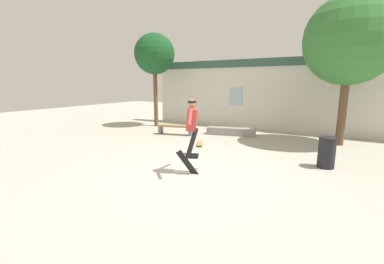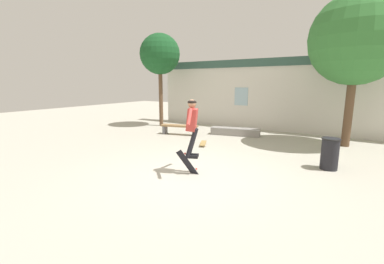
# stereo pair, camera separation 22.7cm
# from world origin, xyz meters

# --- Properties ---
(ground_plane) EXTENTS (40.00, 40.00, 0.00)m
(ground_plane) POSITION_xyz_m (0.00, 0.00, 0.00)
(ground_plane) COLOR #B2AD9E
(building_backdrop) EXTENTS (13.21, 0.52, 4.28)m
(building_backdrop) POSITION_xyz_m (0.02, 7.45, 1.80)
(building_backdrop) COLOR beige
(building_backdrop) RESTS_ON ground_plane
(tree_right) EXTENTS (3.15, 3.15, 5.35)m
(tree_right) POSITION_xyz_m (3.15, 5.57, 3.76)
(tree_right) COLOR brown
(tree_right) RESTS_ON ground_plane
(tree_left) EXTENTS (2.08, 2.08, 4.81)m
(tree_left) POSITION_xyz_m (-5.51, 5.61, 3.74)
(tree_left) COLOR brown
(tree_left) RESTS_ON ground_plane
(park_bench) EXTENTS (1.71, 0.77, 0.44)m
(park_bench) POSITION_xyz_m (-3.26, 4.10, 0.32)
(park_bench) COLOR #99754C
(park_bench) RESTS_ON ground_plane
(skate_ledge) EXTENTS (2.20, 0.88, 0.34)m
(skate_ledge) POSITION_xyz_m (-1.07, 5.29, 0.17)
(skate_ledge) COLOR gray
(skate_ledge) RESTS_ON ground_plane
(trash_bin) EXTENTS (0.48, 0.48, 0.86)m
(trash_bin) POSITION_xyz_m (2.86, 2.35, 0.45)
(trash_bin) COLOR black
(trash_bin) RESTS_ON ground_plane
(skater) EXTENTS (0.56, 1.15, 1.47)m
(skater) POSITION_xyz_m (-0.09, 0.11, 1.31)
(skater) COLOR #B23833
(skateboard_flipping) EXTENTS (0.58, 0.26, 0.74)m
(skateboard_flipping) POSITION_xyz_m (-0.19, 0.05, 0.27)
(skateboard_flipping) COLOR black
(skateboard_resting) EXTENTS (0.53, 0.84, 0.08)m
(skateboard_resting) POSITION_xyz_m (-1.37, 2.95, 0.07)
(skateboard_resting) COLOR #AD894C
(skateboard_resting) RESTS_ON ground_plane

